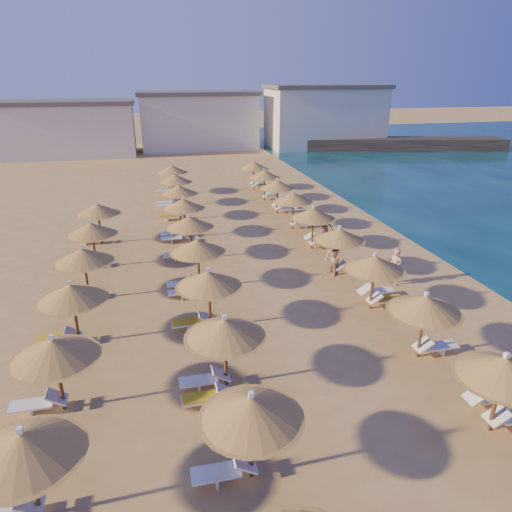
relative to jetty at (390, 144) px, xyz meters
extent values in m
plane|color=tan|center=(-26.28, -40.22, -0.75)|extent=(220.00, 220.00, 0.00)
cube|color=black|center=(0.00, 0.00, 0.00)|extent=(30.15, 10.50, 1.50)
cube|color=silver|center=(-40.31, 4.82, 2.25)|extent=(15.00, 8.00, 6.00)
cube|color=#59514C|center=(-40.31, 4.82, 5.50)|extent=(15.60, 8.48, 0.50)
cube|color=silver|center=(-24.47, 7.45, 2.65)|extent=(15.00, 8.00, 6.80)
cube|color=#59514C|center=(-24.47, 7.45, 6.30)|extent=(15.60, 8.48, 0.50)
cube|color=silver|center=(-7.62, 4.51, 3.05)|extent=(15.00, 8.00, 7.60)
cube|color=#59514C|center=(-7.62, 4.51, 7.10)|extent=(15.60, 8.48, 0.50)
cylinder|color=brown|center=(-22.65, -47.56, 0.28)|extent=(0.12, 0.12, 2.07)
cone|color=olive|center=(-22.65, -47.56, 1.38)|extent=(2.40, 2.40, 0.62)
cone|color=olive|center=(-22.65, -47.56, 1.13)|extent=(2.60, 2.60, 0.12)
cube|color=white|center=(-22.65, -47.56, 1.76)|extent=(0.12, 0.12, 0.14)
cylinder|color=brown|center=(-22.65, -43.84, 0.28)|extent=(0.12, 0.12, 2.07)
cone|color=olive|center=(-22.65, -43.84, 1.38)|extent=(2.40, 2.40, 0.62)
cone|color=olive|center=(-22.65, -43.84, 1.13)|extent=(2.60, 2.60, 0.12)
cube|color=white|center=(-22.65, -43.84, 1.76)|extent=(0.12, 0.12, 0.14)
cylinder|color=brown|center=(-22.65, -40.11, 0.28)|extent=(0.12, 0.12, 2.07)
cone|color=olive|center=(-22.65, -40.11, 1.38)|extent=(2.40, 2.40, 0.62)
cone|color=olive|center=(-22.65, -40.11, 1.13)|extent=(2.60, 2.60, 0.12)
cube|color=white|center=(-22.65, -40.11, 1.76)|extent=(0.12, 0.12, 0.14)
cylinder|color=brown|center=(-22.65, -36.39, 0.28)|extent=(0.12, 0.12, 2.07)
cone|color=olive|center=(-22.65, -36.39, 1.38)|extent=(2.40, 2.40, 0.62)
cone|color=olive|center=(-22.65, -36.39, 1.13)|extent=(2.60, 2.60, 0.12)
cube|color=white|center=(-22.65, -36.39, 1.76)|extent=(0.12, 0.12, 0.14)
cylinder|color=brown|center=(-22.65, -32.67, 0.28)|extent=(0.12, 0.12, 2.07)
cone|color=olive|center=(-22.65, -32.67, 1.38)|extent=(2.40, 2.40, 0.62)
cone|color=olive|center=(-22.65, -32.67, 1.13)|extent=(2.60, 2.60, 0.12)
cube|color=white|center=(-22.65, -32.67, 1.76)|extent=(0.12, 0.12, 0.14)
cylinder|color=brown|center=(-22.65, -28.94, 0.28)|extent=(0.12, 0.12, 2.07)
cone|color=olive|center=(-22.65, -28.94, 1.38)|extent=(2.40, 2.40, 0.62)
cone|color=olive|center=(-22.65, -28.94, 1.13)|extent=(2.60, 2.60, 0.12)
cube|color=white|center=(-22.65, -28.94, 1.76)|extent=(0.12, 0.12, 0.14)
cylinder|color=brown|center=(-22.65, -25.22, 0.28)|extent=(0.12, 0.12, 2.07)
cone|color=olive|center=(-22.65, -25.22, 1.38)|extent=(2.40, 2.40, 0.62)
cone|color=olive|center=(-22.65, -25.22, 1.13)|extent=(2.60, 2.60, 0.12)
cube|color=white|center=(-22.65, -25.22, 1.76)|extent=(0.12, 0.12, 0.14)
cylinder|color=brown|center=(-22.65, -21.49, 0.28)|extent=(0.12, 0.12, 2.07)
cone|color=olive|center=(-22.65, -21.49, 1.38)|extent=(2.40, 2.40, 0.62)
cone|color=olive|center=(-22.65, -21.49, 1.13)|extent=(2.60, 2.60, 0.12)
cube|color=white|center=(-22.65, -21.49, 1.76)|extent=(0.12, 0.12, 0.14)
cylinder|color=brown|center=(-22.65, -17.77, 0.28)|extent=(0.12, 0.12, 2.07)
cone|color=olive|center=(-22.65, -17.77, 1.38)|extent=(2.40, 2.40, 0.62)
cone|color=olive|center=(-22.65, -17.77, 1.13)|extent=(2.60, 2.60, 0.12)
cube|color=white|center=(-22.65, -17.77, 1.76)|extent=(0.12, 0.12, 0.14)
cylinder|color=brown|center=(-29.60, -47.56, 0.28)|extent=(0.12, 0.12, 2.07)
cone|color=olive|center=(-29.60, -47.56, 1.38)|extent=(2.40, 2.40, 0.62)
cone|color=olive|center=(-29.60, -47.56, 1.13)|extent=(2.60, 2.60, 0.12)
cube|color=white|center=(-29.60, -47.56, 1.76)|extent=(0.12, 0.12, 0.14)
cylinder|color=brown|center=(-29.60, -43.84, 0.28)|extent=(0.12, 0.12, 2.07)
cone|color=olive|center=(-29.60, -43.84, 1.38)|extent=(2.40, 2.40, 0.62)
cone|color=olive|center=(-29.60, -43.84, 1.13)|extent=(2.60, 2.60, 0.12)
cube|color=white|center=(-29.60, -43.84, 1.76)|extent=(0.12, 0.12, 0.14)
cylinder|color=brown|center=(-29.60, -40.11, 0.28)|extent=(0.12, 0.12, 2.07)
cone|color=olive|center=(-29.60, -40.11, 1.38)|extent=(2.40, 2.40, 0.62)
cone|color=olive|center=(-29.60, -40.11, 1.13)|extent=(2.60, 2.60, 0.12)
cube|color=white|center=(-29.60, -40.11, 1.76)|extent=(0.12, 0.12, 0.14)
cylinder|color=brown|center=(-29.60, -36.39, 0.28)|extent=(0.12, 0.12, 2.07)
cone|color=olive|center=(-29.60, -36.39, 1.38)|extent=(2.40, 2.40, 0.62)
cone|color=olive|center=(-29.60, -36.39, 1.13)|extent=(2.60, 2.60, 0.12)
cube|color=white|center=(-29.60, -36.39, 1.76)|extent=(0.12, 0.12, 0.14)
cylinder|color=brown|center=(-29.60, -32.67, 0.28)|extent=(0.12, 0.12, 2.07)
cone|color=olive|center=(-29.60, -32.67, 1.38)|extent=(2.40, 2.40, 0.62)
cone|color=olive|center=(-29.60, -32.67, 1.13)|extent=(2.60, 2.60, 0.12)
cube|color=white|center=(-29.60, -32.67, 1.76)|extent=(0.12, 0.12, 0.14)
cylinder|color=brown|center=(-29.60, -28.94, 0.28)|extent=(0.12, 0.12, 2.07)
cone|color=olive|center=(-29.60, -28.94, 1.38)|extent=(2.40, 2.40, 0.62)
cone|color=olive|center=(-29.60, -28.94, 1.13)|extent=(2.60, 2.60, 0.12)
cube|color=white|center=(-29.60, -28.94, 1.76)|extent=(0.12, 0.12, 0.14)
cylinder|color=brown|center=(-29.60, -25.22, 0.28)|extent=(0.12, 0.12, 2.07)
cone|color=olive|center=(-29.60, -25.22, 1.38)|extent=(2.40, 2.40, 0.62)
cone|color=olive|center=(-29.60, -25.22, 1.13)|extent=(2.60, 2.60, 0.12)
cube|color=white|center=(-29.60, -25.22, 1.76)|extent=(0.12, 0.12, 0.14)
cylinder|color=brown|center=(-29.60, -21.49, 0.28)|extent=(0.12, 0.12, 2.07)
cone|color=olive|center=(-29.60, -21.49, 1.38)|extent=(2.40, 2.40, 0.62)
cone|color=olive|center=(-29.60, -21.49, 1.13)|extent=(2.60, 2.60, 0.12)
cube|color=white|center=(-29.60, -21.49, 1.76)|extent=(0.12, 0.12, 0.14)
cylinder|color=brown|center=(-29.60, -17.77, 0.28)|extent=(0.12, 0.12, 2.07)
cone|color=olive|center=(-29.60, -17.77, 1.38)|extent=(2.40, 2.40, 0.62)
cone|color=olive|center=(-29.60, -17.77, 1.13)|extent=(2.60, 2.60, 0.12)
cube|color=white|center=(-29.60, -17.77, 1.76)|extent=(0.12, 0.12, 0.14)
cylinder|color=brown|center=(-34.56, -47.56, 0.28)|extent=(0.12, 0.12, 2.07)
cone|color=olive|center=(-34.56, -47.56, 1.38)|extent=(2.40, 2.40, 0.62)
cone|color=olive|center=(-34.56, -47.56, 1.13)|extent=(2.60, 2.60, 0.12)
cube|color=white|center=(-34.56, -47.56, 1.76)|extent=(0.12, 0.12, 0.14)
cylinder|color=brown|center=(-34.56, -43.84, 0.28)|extent=(0.12, 0.12, 2.07)
cone|color=olive|center=(-34.56, -43.84, 1.38)|extent=(2.40, 2.40, 0.62)
cone|color=olive|center=(-34.56, -43.84, 1.13)|extent=(2.60, 2.60, 0.12)
cube|color=white|center=(-34.56, -43.84, 1.76)|extent=(0.12, 0.12, 0.14)
cylinder|color=brown|center=(-34.56, -40.11, 0.28)|extent=(0.12, 0.12, 2.07)
cone|color=olive|center=(-34.56, -40.11, 1.38)|extent=(2.40, 2.40, 0.62)
cone|color=olive|center=(-34.56, -40.11, 1.13)|extent=(2.60, 2.60, 0.12)
cube|color=white|center=(-34.56, -40.11, 1.76)|extent=(0.12, 0.12, 0.14)
cylinder|color=brown|center=(-34.56, -36.39, 0.28)|extent=(0.12, 0.12, 2.07)
cone|color=olive|center=(-34.56, -36.39, 1.38)|extent=(2.40, 2.40, 0.62)
cone|color=olive|center=(-34.56, -36.39, 1.13)|extent=(2.60, 2.60, 0.12)
cube|color=white|center=(-34.56, -36.39, 1.76)|extent=(0.12, 0.12, 0.14)
cylinder|color=brown|center=(-34.56, -32.67, 0.28)|extent=(0.12, 0.12, 2.07)
cone|color=olive|center=(-34.56, -32.67, 1.38)|extent=(2.40, 2.40, 0.62)
cone|color=olive|center=(-34.56, -32.67, 1.13)|extent=(2.60, 2.60, 0.12)
cube|color=white|center=(-34.56, -32.67, 1.76)|extent=(0.12, 0.12, 0.14)
cylinder|color=brown|center=(-34.56, -28.94, 0.28)|extent=(0.12, 0.12, 2.07)
cone|color=olive|center=(-34.56, -28.94, 1.38)|extent=(2.40, 2.40, 0.62)
cone|color=olive|center=(-34.56, -28.94, 1.13)|extent=(2.60, 2.60, 0.12)
cube|color=white|center=(-34.56, -28.94, 1.76)|extent=(0.12, 0.12, 0.14)
cube|color=white|center=(-22.48, -47.56, -0.29)|extent=(0.58, 0.54, 0.40)
cube|color=white|center=(-21.75, -46.66, -0.43)|extent=(1.23, 0.54, 0.06)
cube|color=white|center=(-21.75, -46.66, -0.59)|extent=(0.06, 0.49, 0.32)
cube|color=white|center=(-22.48, -46.66, -0.29)|extent=(0.58, 0.54, 0.40)
cube|color=white|center=(-30.50, -47.56, -0.43)|extent=(1.23, 0.54, 0.06)
cube|color=white|center=(-30.50, -47.56, -0.59)|extent=(0.06, 0.49, 0.32)
cube|color=white|center=(-29.76, -47.56, -0.29)|extent=(0.58, 0.54, 0.40)
cube|color=white|center=(-21.75, -43.84, -0.43)|extent=(1.23, 0.54, 0.06)
cube|color=white|center=(-21.75, -43.84, -0.59)|extent=(0.06, 0.49, 0.32)
cube|color=white|center=(-22.48, -43.84, -0.29)|extent=(0.58, 0.54, 0.40)
cube|color=white|center=(-30.50, -43.84, -0.43)|extent=(1.23, 0.54, 0.06)
cube|color=white|center=(-30.50, -43.84, -0.59)|extent=(0.06, 0.49, 0.32)
cube|color=white|center=(-29.76, -43.84, -0.29)|extent=(0.58, 0.54, 0.40)
cube|color=white|center=(-30.50, -44.74, -0.43)|extent=(1.23, 0.54, 0.06)
cube|color=white|center=(-30.50, -44.74, -0.59)|extent=(0.06, 0.49, 0.32)
cube|color=white|center=(-29.76, -44.74, -0.29)|extent=(0.58, 0.54, 0.40)
cube|color=gold|center=(-30.50, -44.74, -0.38)|extent=(1.18, 0.50, 0.05)
cube|color=white|center=(-21.75, -40.11, -0.43)|extent=(1.23, 0.54, 0.06)
cube|color=white|center=(-21.75, -40.11, -0.59)|extent=(0.06, 0.49, 0.32)
cube|color=white|center=(-22.48, -40.11, -0.29)|extent=(0.58, 0.54, 0.40)
cube|color=gold|center=(-21.75, -40.11, -0.38)|extent=(1.18, 0.50, 0.05)
cube|color=white|center=(-21.75, -39.21, -0.43)|extent=(1.23, 0.54, 0.06)
cube|color=white|center=(-21.75, -39.21, -0.59)|extent=(0.06, 0.49, 0.32)
cube|color=white|center=(-22.48, -39.21, -0.29)|extent=(0.58, 0.54, 0.40)
cube|color=white|center=(-30.50, -40.11, -0.43)|extent=(1.23, 0.54, 0.06)
cube|color=white|center=(-30.50, -40.11, -0.59)|extent=(0.06, 0.49, 0.32)
cube|color=white|center=(-29.76, -40.11, -0.29)|extent=(0.58, 0.54, 0.40)
cube|color=gold|center=(-30.50, -40.11, -0.38)|extent=(1.18, 0.50, 0.05)
cube|color=white|center=(-21.75, -36.39, -0.43)|extent=(1.23, 0.54, 0.06)
cube|color=white|center=(-21.75, -36.39, -0.59)|extent=(0.06, 0.49, 0.32)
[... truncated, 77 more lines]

